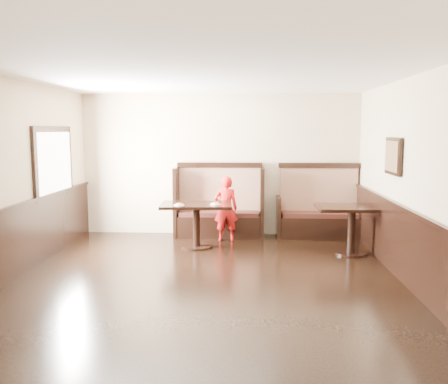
# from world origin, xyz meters

# --- Properties ---
(ground) EXTENTS (7.00, 7.00, 0.00)m
(ground) POSITION_xyz_m (0.00, 0.00, 0.00)
(ground) COLOR black
(ground) RESTS_ON ground
(room_shell) EXTENTS (7.00, 7.00, 7.00)m
(room_shell) POSITION_xyz_m (-0.30, 0.28, 0.67)
(room_shell) COLOR beige
(room_shell) RESTS_ON ground
(booth_main) EXTENTS (1.75, 0.72, 1.45)m
(booth_main) POSITION_xyz_m (0.00, 3.30, 0.53)
(booth_main) COLOR black
(booth_main) RESTS_ON ground
(booth_neighbor) EXTENTS (1.65, 0.72, 1.45)m
(booth_neighbor) POSITION_xyz_m (1.95, 3.29, 0.48)
(booth_neighbor) COLOR black
(booth_neighbor) RESTS_ON ground
(table_main) EXTENTS (1.29, 0.85, 0.79)m
(table_main) POSITION_xyz_m (-0.35, 2.32, 0.61)
(table_main) COLOR black
(table_main) RESTS_ON ground
(table_neighbor) EXTENTS (1.19, 0.79, 0.82)m
(table_neighbor) POSITION_xyz_m (2.31, 2.02, 0.61)
(table_neighbor) COLOR black
(table_neighbor) RESTS_ON ground
(child) EXTENTS (0.48, 0.35, 1.23)m
(child) POSITION_xyz_m (0.15, 2.88, 0.62)
(child) COLOR red
(child) RESTS_ON ground
(pizza_plate_left) EXTENTS (0.19, 0.19, 0.03)m
(pizza_plate_left) POSITION_xyz_m (-0.62, 2.12, 0.81)
(pizza_plate_left) COLOR white
(pizza_plate_left) RESTS_ON table_main
(pizza_plate_right) EXTENTS (0.19, 0.19, 0.04)m
(pizza_plate_right) POSITION_xyz_m (0.00, 2.24, 0.81)
(pizza_plate_right) COLOR white
(pizza_plate_right) RESTS_ON table_main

